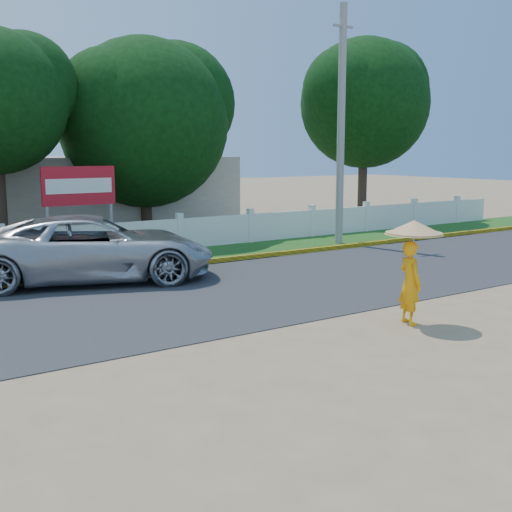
{
  "coord_description": "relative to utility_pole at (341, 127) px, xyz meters",
  "views": [
    {
      "loc": [
        -7.4,
        -8.87,
        3.47
      ],
      "look_at": [
        0.0,
        2.0,
        1.3
      ],
      "focal_mm": 45.0,
      "sensor_mm": 36.0,
      "label": 1
    }
  ],
  "objects": [
    {
      "name": "road",
      "position": [
        -8.57,
        -4.57,
        -4.31
      ],
      "size": [
        60.0,
        7.0,
        0.02
      ],
      "primitive_type": "cube",
      "color": "#38383A",
      "rests_on": "ground"
    },
    {
      "name": "curb",
      "position": [
        -8.57,
        -1.02,
        -4.24
      ],
      "size": [
        40.0,
        0.18,
        0.16
      ],
      "primitive_type": "cube",
      "color": "yellow",
      "rests_on": "ground"
    },
    {
      "name": "fence",
      "position": [
        -8.57,
        2.13,
        -3.77
      ],
      "size": [
        40.0,
        0.1,
        1.1
      ],
      "primitive_type": "cube",
      "color": "silver",
      "rests_on": "ground"
    },
    {
      "name": "monk_with_parasol",
      "position": [
        -6.3,
        -9.27,
        -2.95
      ],
      "size": [
        1.16,
        1.16,
        2.1
      ],
      "color": "#FF9F0D",
      "rests_on": "ground"
    },
    {
      "name": "vehicle",
      "position": [
        -10.06,
        -1.53,
        -3.43
      ],
      "size": [
        6.99,
        4.83,
        1.77
      ],
      "primitive_type": "imported",
      "rotation": [
        0.0,
        0.0,
        1.25
      ],
      "color": "#ADB0B5",
      "rests_on": "ground"
    },
    {
      "name": "utility_pole",
      "position": [
        0.0,
        0.0,
        0.0
      ],
      "size": [
        0.28,
        0.28,
        8.64
      ],
      "primitive_type": "cylinder",
      "color": "gray",
      "rests_on": "ground"
    },
    {
      "name": "tree_row",
      "position": [
        -8.94,
        5.3,
        0.58
      ],
      "size": [
        35.45,
        7.61,
        8.85
      ],
      "color": "#473828",
      "rests_on": "ground"
    },
    {
      "name": "building_near",
      "position": [
        -5.57,
        8.93,
        -2.72
      ],
      "size": [
        10.0,
        6.0,
        3.2
      ],
      "primitive_type": "cube",
      "color": "#B7AD99",
      "rests_on": "ground"
    },
    {
      "name": "ground",
      "position": [
        -8.57,
        -9.07,
        -4.32
      ],
      "size": [
        120.0,
        120.0,
        0.0
      ],
      "primitive_type": "plane",
      "color": "#9E8460",
      "rests_on": "ground"
    },
    {
      "name": "billboard",
      "position": [
        -8.74,
        3.23,
        -2.18
      ],
      "size": [
        2.5,
        0.13,
        2.95
      ],
      "color": "gray",
      "rests_on": "ground"
    },
    {
      "name": "grass_verge",
      "position": [
        -8.57,
        0.68,
        -4.3
      ],
      "size": [
        60.0,
        3.5,
        0.03
      ],
      "primitive_type": "cube",
      "color": "#2D601E",
      "rests_on": "ground"
    }
  ]
}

